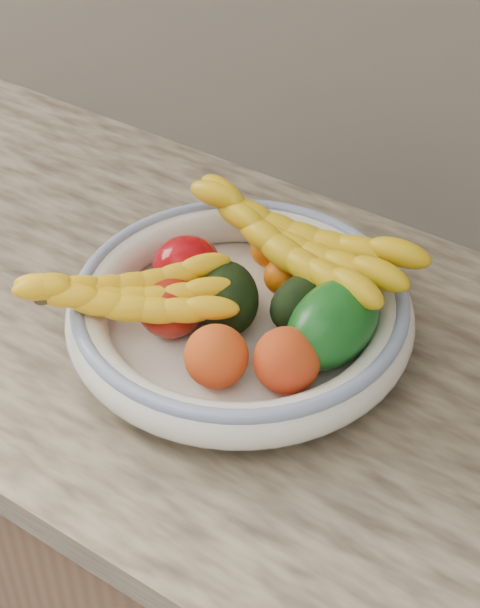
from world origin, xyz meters
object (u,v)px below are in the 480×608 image
object	(u,v)px
green_mango	(333,324)
banana_bunch_front	(127,300)
fruit_bowl	(240,312)
banana_bunch_back	(294,249)

from	to	relation	value
green_mango	banana_bunch_front	world-z (taller)	green_mango
fruit_bowl	banana_bunch_back	bearing A→B (deg)	80.14
fruit_bowl	green_mango	xyz separation A→B (m)	(0.11, 0.01, 0.03)
green_mango	banana_bunch_front	xyz separation A→B (m)	(-0.20, -0.10, 0.01)
green_mango	banana_bunch_front	size ratio (longest dim) A/B	0.52
banana_bunch_front	fruit_bowl	bearing A→B (deg)	1.97
fruit_bowl	banana_bunch_front	bearing A→B (deg)	-137.08
fruit_bowl	banana_bunch_back	xyz separation A→B (m)	(0.02, 0.09, 0.04)
green_mango	banana_bunch_front	bearing A→B (deg)	-151.69
green_mango	banana_bunch_back	xyz separation A→B (m)	(-0.09, 0.08, 0.01)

